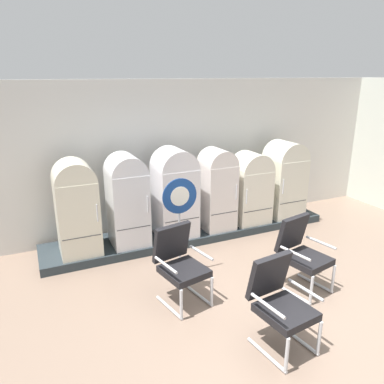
# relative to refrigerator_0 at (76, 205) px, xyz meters

# --- Properties ---
(ground) EXTENTS (12.00, 10.00, 0.05)m
(ground) POSITION_rel_refrigerator_0_xyz_m (2.07, -2.92, -1.00)
(ground) COLOR #856D5C
(back_wall) EXTENTS (11.76, 0.12, 2.89)m
(back_wall) POSITION_rel_refrigerator_0_xyz_m (2.07, 0.74, 0.49)
(back_wall) COLOR silver
(back_wall) RESTS_ON ground
(display_plinth) EXTENTS (5.48, 0.95, 0.15)m
(display_plinth) POSITION_rel_refrigerator_0_xyz_m (2.07, 0.10, -0.90)
(display_plinth) COLOR #293237
(display_plinth) RESTS_ON ground
(refrigerator_0) EXTENTS (0.64, 0.69, 1.55)m
(refrigerator_0) POSITION_rel_refrigerator_0_xyz_m (0.00, 0.00, 0.00)
(refrigerator_0) COLOR silver
(refrigerator_0) RESTS_ON display_plinth
(refrigerator_1) EXTENTS (0.61, 0.70, 1.57)m
(refrigerator_1) POSITION_rel_refrigerator_0_xyz_m (0.83, 0.01, 0.01)
(refrigerator_1) COLOR white
(refrigerator_1) RESTS_ON display_plinth
(refrigerator_2) EXTENTS (0.69, 0.71, 1.60)m
(refrigerator_2) POSITION_rel_refrigerator_0_xyz_m (1.70, 0.01, 0.02)
(refrigerator_2) COLOR white
(refrigerator_2) RESTS_ON display_plinth
(refrigerator_3) EXTENTS (0.58, 0.62, 1.53)m
(refrigerator_3) POSITION_rel_refrigerator_0_xyz_m (2.54, -0.04, -0.01)
(refrigerator_3) COLOR silver
(refrigerator_3) RESTS_ON display_plinth
(refrigerator_4) EXTENTS (0.70, 0.62, 1.40)m
(refrigerator_4) POSITION_rel_refrigerator_0_xyz_m (3.28, -0.04, -0.09)
(refrigerator_4) COLOR silver
(refrigerator_4) RESTS_ON display_plinth
(refrigerator_5) EXTENTS (0.70, 0.70, 1.54)m
(refrigerator_5) POSITION_rel_refrigerator_0_xyz_m (4.11, 0.01, -0.01)
(refrigerator_5) COLOR silver
(refrigerator_5) RESTS_ON display_plinth
(armchair_left) EXTENTS (0.69, 0.78, 1.06)m
(armchair_left) POSITION_rel_refrigerator_0_xyz_m (1.06, -1.74, -0.39)
(armchair_left) COLOR silver
(armchair_left) RESTS_ON ground
(armchair_right) EXTENTS (0.69, 0.78, 1.06)m
(armchair_right) POSITION_rel_refrigerator_0_xyz_m (2.76, -2.17, -0.39)
(armchair_right) COLOR silver
(armchair_right) RESTS_ON ground
(armchair_center) EXTENTS (0.66, 0.75, 1.06)m
(armchair_center) POSITION_rel_refrigerator_0_xyz_m (1.74, -3.01, -0.39)
(armchair_center) COLOR silver
(armchair_center) RESTS_ON ground
(sign_stand) EXTENTS (0.53, 0.32, 1.55)m
(sign_stand) POSITION_rel_refrigerator_0_xyz_m (1.33, -1.12, -0.15)
(sign_stand) COLOR #2D2D30
(sign_stand) RESTS_ON ground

